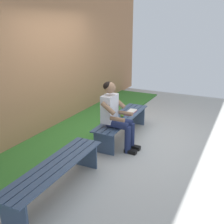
% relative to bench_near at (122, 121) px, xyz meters
% --- Properties ---
extents(ground_plane, '(10.00, 7.00, 0.04)m').
position_rel_bench_near_xyz_m(ground_plane, '(1.07, 1.00, -0.35)').
color(ground_plane, '#B2B2AD').
extents(grass_strip, '(9.00, 1.79, 0.03)m').
position_rel_bench_near_xyz_m(grass_strip, '(1.07, -1.26, -0.32)').
color(grass_strip, '#387A2D').
rests_on(grass_strip, ground).
extents(brick_wall, '(9.50, 0.24, 2.96)m').
position_rel_bench_near_xyz_m(brick_wall, '(0.50, -1.69, 1.15)').
color(brick_wall, '#B27A51').
rests_on(brick_wall, ground).
extents(bench_near, '(1.88, 0.49, 0.43)m').
position_rel_bench_near_xyz_m(bench_near, '(0.00, 0.00, 0.00)').
color(bench_near, '#384C6B').
rests_on(bench_near, ground).
extents(bench_far, '(1.84, 0.49, 0.43)m').
position_rel_bench_near_xyz_m(bench_far, '(2.14, 0.00, -0.00)').
color(bench_far, '#384C6B').
rests_on(bench_far, ground).
extents(person_seated, '(0.50, 0.69, 1.23)m').
position_rel_bench_near_xyz_m(person_seated, '(0.51, 0.10, 0.34)').
color(person_seated, silver).
rests_on(person_seated, ground).
extents(apple, '(0.08, 0.08, 0.08)m').
position_rel_bench_near_xyz_m(apple, '(0.00, 0.00, 0.13)').
color(apple, '#72B738').
rests_on(apple, bench_near).
extents(book_open, '(0.42, 0.17, 0.02)m').
position_rel_bench_near_xyz_m(book_open, '(-0.32, 0.04, 0.10)').
color(book_open, white).
rests_on(book_open, bench_near).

